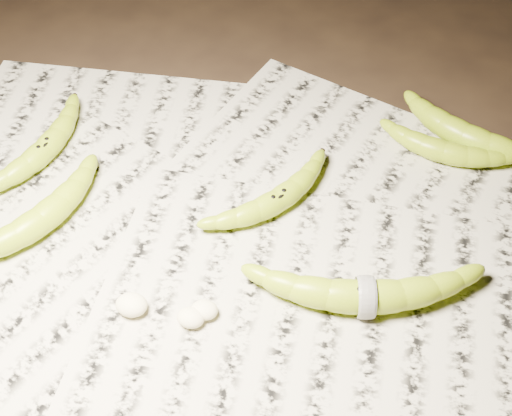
% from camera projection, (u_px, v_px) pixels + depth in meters
% --- Properties ---
extents(ground, '(3.00, 3.00, 0.00)m').
position_uv_depth(ground, '(232.00, 257.00, 0.88)').
color(ground, black).
rests_on(ground, ground).
extents(newspaper_patch, '(0.90, 0.70, 0.01)m').
position_uv_depth(newspaper_patch, '(239.00, 244.00, 0.89)').
color(newspaper_patch, '#B9B49E').
rests_on(newspaper_patch, ground).
extents(banana_left_a, '(0.10, 0.20, 0.03)m').
position_uv_depth(banana_left_a, '(43.00, 149.00, 0.97)').
color(banana_left_a, '#A2BC17').
rests_on(banana_left_a, newspaper_patch).
extents(banana_left_b, '(0.15, 0.20, 0.04)m').
position_uv_depth(banana_left_b, '(40.00, 218.00, 0.89)').
color(banana_left_b, '#A2BC17').
rests_on(banana_left_b, newspaper_patch).
extents(banana_center, '(0.15, 0.17, 0.03)m').
position_uv_depth(banana_center, '(277.00, 199.00, 0.92)').
color(banana_center, '#A2BC17').
rests_on(banana_center, newspaper_patch).
extents(banana_taped, '(0.26, 0.12, 0.04)m').
position_uv_depth(banana_taped, '(365.00, 295.00, 0.81)').
color(banana_taped, '#A2BC17').
rests_on(banana_taped, newspaper_patch).
extents(banana_upper_a, '(0.17, 0.08, 0.03)m').
position_uv_depth(banana_upper_a, '(445.00, 150.00, 0.97)').
color(banana_upper_a, '#A2BC17').
rests_on(banana_upper_a, newspaper_patch).
extents(banana_upper_b, '(0.20, 0.13, 0.04)m').
position_uv_depth(banana_upper_b, '(466.00, 134.00, 0.99)').
color(banana_upper_b, '#A2BC17').
rests_on(banana_upper_b, newspaper_patch).
extents(measuring_tape, '(0.02, 0.05, 0.05)m').
position_uv_depth(measuring_tape, '(365.00, 295.00, 0.81)').
color(measuring_tape, white).
rests_on(measuring_tape, newspaper_patch).
extents(flesh_chunk_a, '(0.04, 0.03, 0.02)m').
position_uv_depth(flesh_chunk_a, '(131.00, 303.00, 0.82)').
color(flesh_chunk_a, '#F5EEBD').
rests_on(flesh_chunk_a, newspaper_patch).
extents(flesh_chunk_b, '(0.03, 0.03, 0.02)m').
position_uv_depth(flesh_chunk_b, '(191.00, 316.00, 0.81)').
color(flesh_chunk_b, '#F5EEBD').
rests_on(flesh_chunk_b, newspaper_patch).
extents(flesh_chunk_c, '(0.03, 0.03, 0.02)m').
position_uv_depth(flesh_chunk_c, '(204.00, 308.00, 0.82)').
color(flesh_chunk_c, '#F5EEBD').
rests_on(flesh_chunk_c, newspaper_patch).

